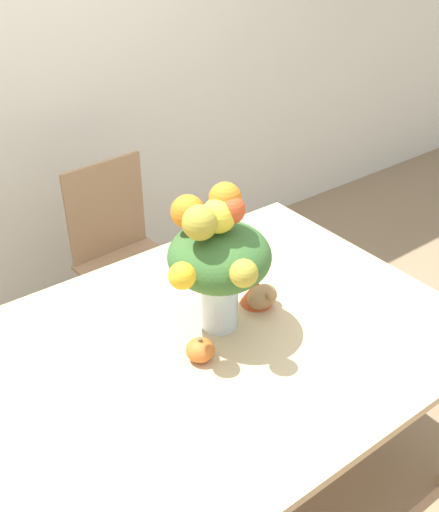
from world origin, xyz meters
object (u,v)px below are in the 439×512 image
pumpkin (200,350)px  dining_chair_near_window (125,258)px  flower_vase (218,256)px  turkey_figurine (259,294)px

pumpkin → dining_chair_near_window: (0.29, 1.02, -0.31)m
flower_vase → turkey_figurine: 0.29m
turkey_figurine → flower_vase: bearing=-177.4°
dining_chair_near_window → pumpkin: bearing=-109.3°
pumpkin → dining_chair_near_window: size_ratio=0.10×
pumpkin → turkey_figurine: turkey_figurine is taller
turkey_figurine → pumpkin: bearing=-162.4°
pumpkin → turkey_figurine: 0.33m
dining_chair_near_window → turkey_figurine: bearing=-91.9°
flower_vase → pumpkin: size_ratio=5.70×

